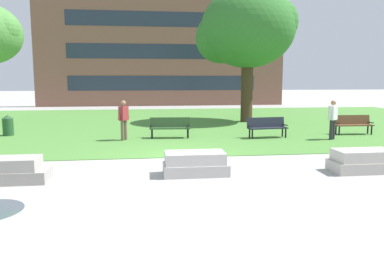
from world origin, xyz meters
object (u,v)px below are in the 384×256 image
at_px(concrete_block_right, 363,161).
at_px(person_bystander_far_lawn, 124,118).
at_px(concrete_block_left, 195,164).
at_px(park_bench_near_left, 267,126).
at_px(person_bystander_near_lawn, 333,117).
at_px(concrete_block_center, 10,170).
at_px(park_bench_near_right, 353,123).
at_px(trash_bin, 8,125).
at_px(park_bench_far_left, 170,126).

bearing_deg(concrete_block_right, person_bystander_far_lawn, 138.30).
distance_m(concrete_block_left, person_bystander_far_lawn, 6.52).
bearing_deg(park_bench_near_left, person_bystander_near_lawn, -17.83).
distance_m(person_bystander_near_lawn, person_bystander_far_lawn, 9.05).
height_order(concrete_block_left, person_bystander_near_lawn, person_bystander_near_lawn).
xyz_separation_m(person_bystander_near_lawn, person_bystander_far_lawn, (-9.00, 0.93, 0.00)).
bearing_deg(concrete_block_left, concrete_block_center, -178.38).
relative_size(concrete_block_left, park_bench_near_left, 0.97).
relative_size(concrete_block_center, park_bench_near_right, 1.04).
relative_size(concrete_block_left, trash_bin, 1.88).
xyz_separation_m(park_bench_near_left, park_bench_near_right, (4.41, 0.49, 0.00)).
relative_size(concrete_block_right, trash_bin, 1.88).
bearing_deg(person_bystander_far_lawn, concrete_block_left, -69.39).
bearing_deg(trash_bin, concrete_block_right, -33.61).
distance_m(concrete_block_right, trash_bin, 15.06).
bearing_deg(concrete_block_right, trash_bin, 146.39).
height_order(concrete_block_center, trash_bin, trash_bin).
relative_size(concrete_block_center, person_bystander_far_lawn, 1.11).
xyz_separation_m(concrete_block_center, park_bench_far_left, (4.61, 6.63, 0.23)).
bearing_deg(park_bench_far_left, concrete_block_left, -87.61).
relative_size(concrete_block_center, park_bench_far_left, 1.03).
xyz_separation_m(park_bench_near_left, person_bystander_far_lawn, (-6.34, 0.08, 0.45)).
xyz_separation_m(concrete_block_right, person_bystander_far_lawn, (-7.12, 6.34, 0.68)).
distance_m(concrete_block_left, concrete_block_right, 4.84).
bearing_deg(park_bench_near_left, park_bench_near_right, 6.38).
distance_m(park_bench_near_right, person_bystander_near_lawn, 2.25).
bearing_deg(concrete_block_left, park_bench_near_left, 55.90).
bearing_deg(park_bench_near_left, concrete_block_right, -82.90).
bearing_deg(trash_bin, person_bystander_near_lawn, -11.48).
xyz_separation_m(park_bench_far_left, person_bystander_far_lawn, (-2.01, -0.43, 0.45)).
bearing_deg(person_bystander_far_lawn, concrete_block_center, -112.73).
relative_size(person_bystander_near_lawn, person_bystander_far_lawn, 1.00).
height_order(concrete_block_center, concrete_block_right, same).
bearing_deg(park_bench_far_left, person_bystander_far_lawn, -167.92).
xyz_separation_m(concrete_block_center, person_bystander_near_lawn, (11.60, 5.27, 0.68)).
bearing_deg(trash_bin, park_bench_near_right, -5.57).
bearing_deg(trash_bin, concrete_block_center, -70.97).
height_order(park_bench_near_left, person_bystander_far_lawn, person_bystander_far_lawn).
relative_size(concrete_block_center, park_bench_near_left, 1.02).
bearing_deg(park_bench_near_left, person_bystander_far_lawn, 179.30).
distance_m(park_bench_near_right, person_bystander_far_lawn, 10.76).
xyz_separation_m(concrete_block_center, park_bench_near_right, (13.34, 6.62, 0.23)).
xyz_separation_m(park_bench_near_right, park_bench_far_left, (-8.74, 0.01, 0.00)).
distance_m(park_bench_far_left, person_bystander_near_lawn, 7.14).
height_order(concrete_block_center, park_bench_far_left, park_bench_far_left).
bearing_deg(concrete_block_left, park_bench_far_left, 92.39).
height_order(concrete_block_right, park_bench_near_left, park_bench_near_left).
bearing_deg(trash_bin, park_bench_near_left, -9.99).
xyz_separation_m(concrete_block_left, concrete_block_right, (4.84, -0.28, 0.00)).
distance_m(concrete_block_center, person_bystander_far_lawn, 6.76).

